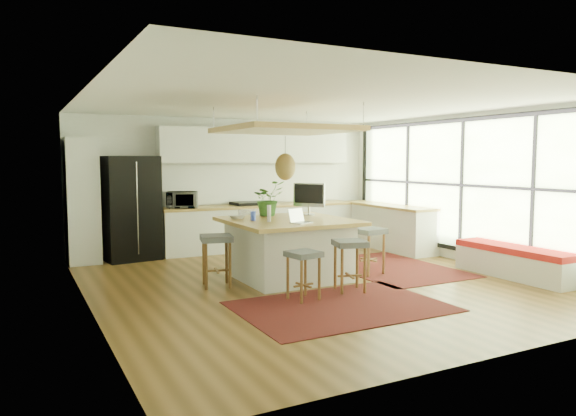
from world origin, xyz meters
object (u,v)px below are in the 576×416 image
laptop (302,215)px  fridge (130,210)px  stool_near_left (303,274)px  stool_left_side (217,262)px  stool_right_front (369,252)px  monitor (309,200)px  microwave (182,198)px  island_plant (268,202)px  stool_near_right (350,267)px  stool_right_back (344,246)px  island (288,249)px

laptop → fridge: bearing=98.9°
stool_near_left → stool_left_side: bearing=120.6°
stool_right_front → monitor: size_ratio=1.27×
fridge → microwave: (0.98, -0.00, 0.20)m
laptop → island_plant: island_plant is taller
stool_right_front → island_plant: bearing=143.9°
stool_near_right → island_plant: (-0.42, 1.81, 0.80)m
fridge → microwave: 1.00m
stool_near_right → stool_right_back: 1.79m
stool_near_right → stool_left_side: size_ratio=0.96×
stool_near_left → stool_near_right: bearing=8.0°
island → microwave: bearing=108.3°
monitor → microwave: monitor is taller
stool_near_right → stool_left_side: 1.95m
stool_near_right → laptop: (-0.42, 0.65, 0.70)m
island_plant → stool_near_left: bearing=-101.6°
island_plant → stool_left_side: bearing=-150.2°
stool_right_front → microwave: bearing=125.6°
laptop → stool_right_front: bearing=-12.6°
monitor → microwave: (-1.52, 2.30, -0.07)m
stool_right_back → laptop: bearing=-146.3°
island → stool_left_side: size_ratio=2.44×
fridge → stool_right_front: size_ratio=2.57×
laptop → stool_near_left: bearing=-137.3°
microwave → island: bearing=-51.1°
fridge → stool_left_side: bearing=-83.1°
microwave → island_plant: island_plant is taller
stool_near_left → monitor: bearing=58.4°
stool_right_front → stool_near_left: bearing=-151.5°
stool_near_left → stool_right_back: stool_right_back is taller
stool_right_front → microwave: microwave is taller
stool_right_back → island_plant: island_plant is taller
fridge → island_plant: 2.80m
stool_near_left → stool_left_side: size_ratio=0.87×
island → laptop: bearing=-96.4°
stool_right_back → laptop: size_ratio=2.09×
stool_right_front → monitor: monitor is taller
stool_left_side → laptop: 1.43m
stool_left_side → microwave: (0.29, 2.75, 0.77)m
island → stool_right_back: 1.34m
stool_near_left → fridge: bearing=109.7°
island → laptop: laptop is taller
fridge → microwave: size_ratio=3.34×
fridge → stool_near_right: bearing=-67.2°
stool_near_left → microwave: microwave is taller
stool_left_side → monitor: 2.05m
stool_near_right → stool_right_front: size_ratio=0.97×
stool_right_back → stool_left_side: size_ratio=0.88×
stool_near_right → stool_right_front: 1.25m
monitor → island: bearing=-88.2°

